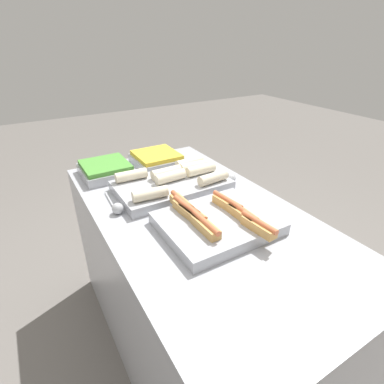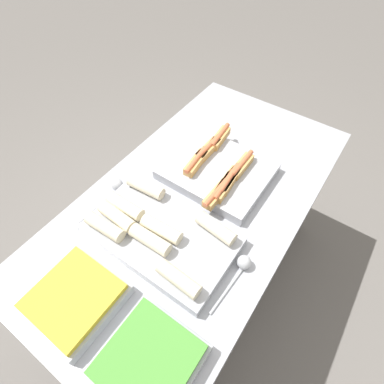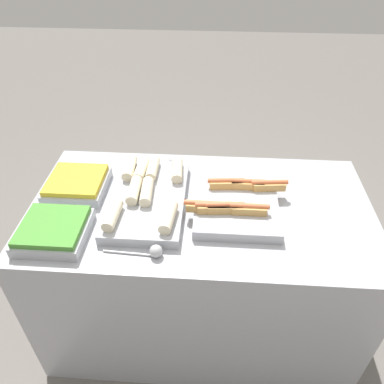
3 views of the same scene
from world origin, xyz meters
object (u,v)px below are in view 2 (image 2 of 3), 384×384
object	(u,v)px
serving_spoon_near	(242,265)
tray_side_front	(149,361)
serving_spoon_far	(115,187)
tray_wraps	(158,232)
tray_side_back	(75,299)
tray_hotdogs	(218,170)

from	to	relation	value
serving_spoon_near	tray_side_front	bearing A→B (deg)	169.81
tray_side_front	serving_spoon_near	world-z (taller)	tray_side_front
tray_side_front	serving_spoon_near	bearing A→B (deg)	-10.19
tray_side_front	serving_spoon_far	size ratio (longest dim) A/B	1.11
tray_wraps	serving_spoon_near	size ratio (longest dim) A/B	2.30
tray_side_back	tray_hotdogs	bearing A→B (deg)	-6.16
tray_side_front	serving_spoon_near	size ratio (longest dim) A/B	1.14
tray_side_front	serving_spoon_near	xyz separation A→B (m)	(0.42, -0.08, -0.01)
tray_side_front	tray_hotdogs	bearing A→B (deg)	17.22
tray_side_back	serving_spoon_far	bearing A→B (deg)	28.83
tray_wraps	tray_side_front	size ratio (longest dim) A/B	2.02
tray_hotdogs	tray_wraps	xyz separation A→B (m)	(-0.41, 0.01, 0.00)
tray_side_front	tray_wraps	bearing A→B (deg)	35.25
tray_hotdogs	serving_spoon_far	bearing A→B (deg)	136.28
serving_spoon_far	tray_hotdogs	bearing A→B (deg)	-43.72
serving_spoon_near	tray_wraps	bearing A→B (deg)	102.47
tray_side_back	serving_spoon_near	distance (m)	0.58
serving_spoon_near	serving_spoon_far	distance (m)	0.63
tray_side_back	serving_spoon_near	xyz separation A→B (m)	(0.42, -0.39, -0.01)
tray_wraps	tray_hotdogs	bearing A→B (deg)	-2.02
tray_wraps	tray_side_front	world-z (taller)	tray_wraps
tray_wraps	serving_spoon_far	world-z (taller)	tray_wraps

